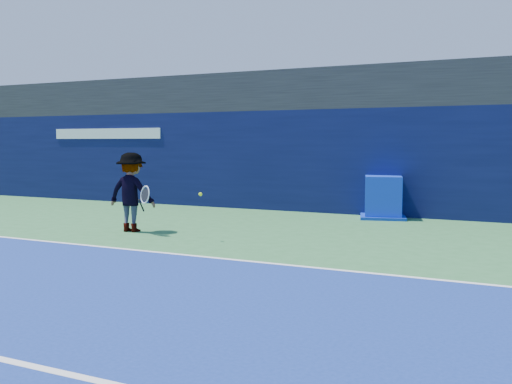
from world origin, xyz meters
TOP-DOWN VIEW (x-y plane):
  - ground at (0.00, 0.00)m, footprint 80.00×80.00m
  - baseline at (0.00, 3.00)m, footprint 24.00×0.10m
  - stadium_band at (0.00, 11.50)m, footprint 36.00×3.00m
  - back_wall_assembly at (-0.00, 10.50)m, footprint 36.00×1.03m
  - equipment_cart at (2.68, 9.66)m, footprint 1.45×1.45m
  - tennis_player at (-2.03, 4.88)m, footprint 1.36×0.76m
  - tennis_ball at (0.04, 4.46)m, footprint 0.08×0.08m

SIDE VIEW (x-z plane):
  - ground at x=0.00m, z-range 0.00..0.00m
  - baseline at x=0.00m, z-range 0.01..0.01m
  - equipment_cart at x=2.68m, z-range -0.05..1.09m
  - tennis_player at x=-2.03m, z-range 0.00..1.82m
  - tennis_ball at x=0.04m, z-range 0.94..1.02m
  - back_wall_assembly at x=0.00m, z-range 0.00..3.00m
  - stadium_band at x=0.00m, z-range 3.00..4.20m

